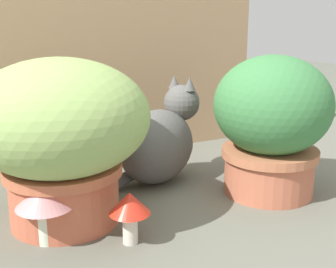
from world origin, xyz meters
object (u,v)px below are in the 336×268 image
object	(u,v)px
mushroom_ornament_pink	(45,199)
mushroom_ornament_red	(130,207)
grass_planter	(61,132)
leafy_planter	(272,122)
cat	(161,142)

from	to	relation	value
mushroom_ornament_pink	mushroom_ornament_red	world-z (taller)	mushroom_ornament_pink
mushroom_ornament_pink	grass_planter	bearing A→B (deg)	53.43
leafy_planter	grass_planter	bearing A→B (deg)	171.43
cat	mushroom_ornament_pink	xyz separation A→B (m)	(-0.39, -0.23, -0.02)
mushroom_ornament_pink	mushroom_ornament_red	xyz separation A→B (m)	(0.16, -0.09, -0.02)
mushroom_ornament_pink	cat	bearing A→B (deg)	29.98
grass_planter	leafy_planter	size ratio (longest dim) A/B	1.09
grass_planter	mushroom_ornament_red	size ratio (longest dim) A/B	3.52
cat	mushroom_ornament_red	bearing A→B (deg)	-126.48
grass_planter	mushroom_ornament_pink	world-z (taller)	grass_planter
leafy_planter	mushroom_ornament_pink	size ratio (longest dim) A/B	2.66
cat	mushroom_ornament_red	xyz separation A→B (m)	(-0.23, -0.31, -0.04)
leafy_planter	cat	world-z (taller)	leafy_planter
leafy_planter	mushroom_ornament_red	world-z (taller)	leafy_planter
mushroom_ornament_red	leafy_planter	bearing A→B (deg)	11.09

